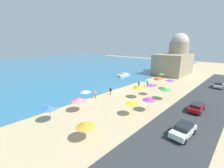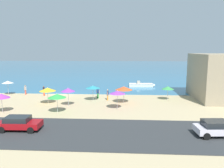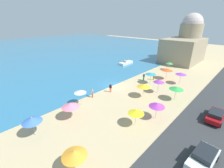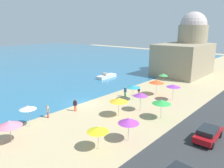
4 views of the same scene
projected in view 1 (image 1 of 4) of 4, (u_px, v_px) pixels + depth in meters
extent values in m
plane|color=tan|center=(113.00, 90.00, 35.89)|extent=(160.00, 160.00, 0.00)
cube|color=teal|center=(29.00, 67.00, 71.97)|extent=(150.00, 110.00, 0.05)
cube|color=#303335|center=(195.00, 113.00, 24.07)|extent=(80.00, 8.00, 0.06)
cylinder|color=#B2B2B7|center=(158.00, 82.00, 39.44)|extent=(0.05, 0.05, 2.06)
cone|color=#EA5326|center=(159.00, 78.00, 39.12)|extent=(2.49, 2.49, 0.50)
sphere|color=silver|center=(159.00, 77.00, 39.05)|extent=(0.08, 0.08, 0.08)
cylinder|color=#B2B2B7|center=(161.00, 77.00, 45.97)|extent=(0.05, 0.05, 1.78)
cone|color=green|center=(161.00, 74.00, 45.69)|extent=(1.86, 1.86, 0.45)
sphere|color=silver|center=(161.00, 73.00, 45.62)|extent=(0.08, 0.08, 0.08)
cylinder|color=#B2B2B7|center=(151.00, 90.00, 32.55)|extent=(0.05, 0.05, 2.14)
cone|color=purple|center=(151.00, 85.00, 32.22)|extent=(1.98, 1.98, 0.49)
sphere|color=silver|center=(151.00, 83.00, 32.15)|extent=(0.08, 0.08, 0.08)
cylinder|color=#B2B2B7|center=(148.00, 105.00, 24.82)|extent=(0.05, 0.05, 1.94)
cone|color=purple|center=(149.00, 99.00, 24.51)|extent=(2.10, 2.10, 0.53)
sphere|color=silver|center=(149.00, 97.00, 24.43)|extent=(0.08, 0.08, 0.08)
cylinder|color=#B2B2B7|center=(50.00, 115.00, 21.45)|extent=(0.05, 0.05, 1.93)
cone|color=#3D6FD0|center=(49.00, 107.00, 21.14)|extent=(2.20, 2.20, 0.54)
sphere|color=silver|center=(49.00, 105.00, 21.06)|extent=(0.08, 0.08, 0.08)
cylinder|color=#B2B2B7|center=(79.00, 106.00, 24.75)|extent=(0.05, 0.05, 1.80)
cone|color=pink|center=(79.00, 100.00, 24.46)|extent=(2.38, 2.38, 0.54)
sphere|color=silver|center=(79.00, 98.00, 24.38)|extent=(0.08, 0.08, 0.08)
cylinder|color=#B2B2B7|center=(86.00, 97.00, 28.15)|extent=(0.05, 0.05, 2.16)
cone|color=silver|center=(86.00, 91.00, 27.83)|extent=(1.90, 1.90, 0.39)
sphere|color=silver|center=(86.00, 90.00, 27.77)|extent=(0.08, 0.08, 0.08)
cylinder|color=#B2B2B7|center=(170.00, 85.00, 36.61)|extent=(0.05, 0.05, 2.17)
cone|color=purple|center=(170.00, 80.00, 36.29)|extent=(2.14, 2.14, 0.39)
sphere|color=silver|center=(170.00, 79.00, 36.23)|extent=(0.08, 0.08, 0.08)
cylinder|color=#B2B2B7|center=(144.00, 85.00, 36.91)|extent=(0.05, 0.05, 2.04)
cone|color=teal|center=(145.00, 80.00, 36.61)|extent=(2.28, 2.28, 0.37)
sphere|color=silver|center=(145.00, 79.00, 36.56)|extent=(0.08, 0.08, 0.08)
cylinder|color=#B2B2B7|center=(138.00, 93.00, 30.91)|extent=(0.05, 0.05, 1.96)
cone|color=yellow|center=(139.00, 88.00, 30.60)|extent=(2.37, 2.37, 0.49)
sphere|color=silver|center=(139.00, 86.00, 30.53)|extent=(0.08, 0.08, 0.08)
cylinder|color=#B2B2B7|center=(165.00, 95.00, 29.96)|extent=(0.05, 0.05, 2.00)
cone|color=green|center=(165.00, 89.00, 29.65)|extent=(2.30, 2.30, 0.47)
sphere|color=silver|center=(166.00, 88.00, 29.58)|extent=(0.08, 0.08, 0.08)
cylinder|color=#B2B2B7|center=(86.00, 133.00, 17.30)|extent=(0.05, 0.05, 1.73)
cone|color=orange|center=(86.00, 125.00, 17.02)|extent=(2.24, 2.24, 0.52)
sphere|color=silver|center=(85.00, 123.00, 16.94)|extent=(0.08, 0.08, 0.08)
cylinder|color=#B2B2B7|center=(132.00, 109.00, 23.39)|extent=(0.05, 0.05, 1.84)
cone|color=yellow|center=(132.00, 103.00, 23.11)|extent=(2.04, 2.04, 0.42)
sphere|color=silver|center=(132.00, 102.00, 23.05)|extent=(0.08, 0.08, 0.08)
cylinder|color=#DD5745|center=(96.00, 96.00, 30.63)|extent=(0.14, 0.14, 0.81)
cylinder|color=#DD5745|center=(95.00, 96.00, 30.76)|extent=(0.14, 0.14, 0.81)
cube|color=silver|center=(95.00, 93.00, 30.50)|extent=(0.27, 0.39, 0.64)
sphere|color=#9B764D|center=(95.00, 91.00, 30.39)|extent=(0.22, 0.22, 0.22)
cylinder|color=#9B764D|center=(96.00, 94.00, 30.34)|extent=(0.09, 0.09, 0.57)
cylinder|color=#9B764D|center=(95.00, 93.00, 30.69)|extent=(0.09, 0.09, 0.57)
cylinder|color=#F84224|center=(111.00, 93.00, 32.74)|extent=(0.14, 0.14, 0.82)
cylinder|color=#F84224|center=(110.00, 93.00, 32.74)|extent=(0.14, 0.14, 0.82)
cube|color=black|center=(111.00, 90.00, 32.55)|extent=(0.41, 0.41, 0.65)
sphere|color=brown|center=(111.00, 88.00, 32.43)|extent=(0.22, 0.22, 0.22)
cylinder|color=brown|center=(112.00, 90.00, 32.56)|extent=(0.09, 0.09, 0.59)
cylinder|color=brown|center=(109.00, 90.00, 32.56)|extent=(0.09, 0.09, 0.59)
cylinder|color=green|center=(139.00, 85.00, 38.73)|extent=(0.14, 0.14, 0.80)
cylinder|color=green|center=(139.00, 85.00, 38.66)|extent=(0.14, 0.14, 0.80)
cube|color=navy|center=(139.00, 83.00, 38.51)|extent=(0.42, 0.35, 0.63)
sphere|color=tan|center=(139.00, 81.00, 38.40)|extent=(0.22, 0.22, 0.22)
cylinder|color=tan|center=(140.00, 83.00, 38.61)|extent=(0.09, 0.09, 0.57)
cylinder|color=tan|center=(138.00, 83.00, 38.44)|extent=(0.09, 0.09, 0.57)
cylinder|color=orange|center=(148.00, 85.00, 38.89)|extent=(0.14, 0.14, 0.83)
cylinder|color=orange|center=(147.00, 85.00, 39.02)|extent=(0.14, 0.14, 0.83)
cube|color=navy|center=(147.00, 82.00, 38.76)|extent=(0.26, 0.38, 0.66)
sphere|color=tan|center=(148.00, 81.00, 38.64)|extent=(0.22, 0.22, 0.22)
cylinder|color=tan|center=(148.00, 83.00, 38.60)|extent=(0.09, 0.09, 0.59)
cylinder|color=tan|center=(147.00, 82.00, 38.95)|extent=(0.09, 0.09, 0.59)
cube|color=silver|center=(219.00, 85.00, 37.76)|extent=(4.04, 2.12, 0.58)
cube|color=#1E2328|center=(219.00, 83.00, 37.46)|extent=(2.30, 1.78, 0.54)
cylinder|color=black|center=(215.00, 85.00, 39.36)|extent=(0.65, 0.26, 0.64)
cylinder|color=black|center=(223.00, 86.00, 38.31)|extent=(0.65, 0.26, 0.64)
cylinder|color=black|center=(214.00, 87.00, 37.36)|extent=(0.65, 0.26, 0.64)
cylinder|color=black|center=(222.00, 88.00, 36.30)|extent=(0.65, 0.26, 0.64)
cube|color=silver|center=(183.00, 131.00, 17.98)|extent=(4.16, 2.05, 0.67)
cube|color=#1E2328|center=(184.00, 126.00, 17.96)|extent=(2.37, 1.71, 0.51)
cylinder|color=black|center=(185.00, 142.00, 16.58)|extent=(0.65, 0.27, 0.64)
cylinder|color=black|center=(171.00, 135.00, 17.75)|extent=(0.65, 0.27, 0.64)
cylinder|color=black|center=(194.00, 132.00, 18.39)|extent=(0.65, 0.27, 0.64)
cylinder|color=black|center=(181.00, 127.00, 19.56)|extent=(0.65, 0.27, 0.64)
cube|color=maroon|center=(197.00, 108.00, 24.68)|extent=(4.15, 1.85, 0.58)
cube|color=#1E2328|center=(197.00, 105.00, 24.39)|extent=(2.34, 1.59, 0.49)
cylinder|color=black|center=(193.00, 105.00, 26.29)|extent=(0.65, 0.24, 0.64)
cylinder|color=black|center=(204.00, 108.00, 25.24)|extent=(0.65, 0.24, 0.64)
cylinder|color=black|center=(189.00, 110.00, 24.27)|extent=(0.65, 0.24, 0.64)
cylinder|color=black|center=(200.00, 113.00, 23.22)|extent=(0.65, 0.24, 0.64)
cube|color=silver|center=(123.00, 75.00, 51.72)|extent=(5.10, 1.87, 0.57)
cube|color=silver|center=(128.00, 74.00, 53.69)|extent=(0.47, 0.97, 0.34)
cube|color=silver|center=(123.00, 74.00, 51.63)|extent=(5.10, 1.95, 0.08)
cube|color=#B2AD9E|center=(122.00, 74.00, 51.19)|extent=(0.63, 1.04, 0.62)
cube|color=gray|center=(173.00, 64.00, 54.32)|extent=(14.29, 9.94, 7.22)
cylinder|color=gray|center=(178.00, 58.00, 56.80)|extent=(6.95, 6.95, 11.48)
sphere|color=#BDADAB|center=(180.00, 42.00, 55.30)|extent=(6.26, 6.26, 6.26)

